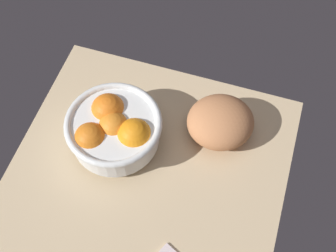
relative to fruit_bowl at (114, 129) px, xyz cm
name	(u,v)px	position (x,y,z in cm)	size (l,w,h in cm)	color
ground_plane	(143,187)	(8.34, 9.32, -7.58)	(64.79, 60.91, 3.00)	#CFB48A
fruit_bowl	(114,129)	(0.00, 0.00, 0.00)	(21.55, 21.55, 10.89)	white
bread_loaf	(220,122)	(-9.81, 22.00, -1.53)	(15.35, 14.23, 9.11)	#C37E50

